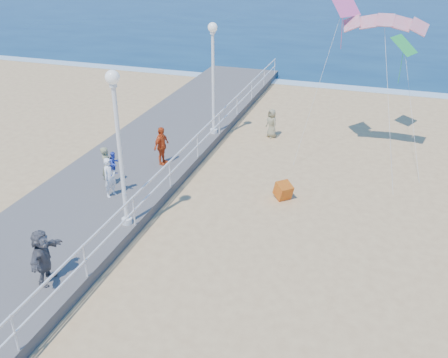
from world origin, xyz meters
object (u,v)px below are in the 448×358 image
(beach_walker_c, at_px, (272,123))
(spectator_3, at_px, (162,146))
(lamp_post_far, at_px, (213,68))
(box_kite, at_px, (283,192))
(spectator_6, at_px, (107,166))
(lamp_post_mid, at_px, (118,135))
(spectator_5, at_px, (43,257))
(toddler_held, at_px, (114,163))
(woman_holding_toddler, at_px, (110,177))

(beach_walker_c, bearing_deg, spectator_3, -82.00)
(spectator_3, bearing_deg, lamp_post_far, -2.08)
(lamp_post_far, distance_m, beach_walker_c, 4.16)
(box_kite, bearing_deg, beach_walker_c, 63.04)
(spectator_6, bearing_deg, beach_walker_c, -44.15)
(lamp_post_mid, height_order, spectator_5, lamp_post_mid)
(toddler_held, xyz_separation_m, spectator_3, (0.48, 3.08, -0.47))
(woman_holding_toddler, xyz_separation_m, spectator_3, (0.63, 3.23, 0.06))
(spectator_3, xyz_separation_m, box_kite, (5.46, -0.73, -0.93))
(lamp_post_far, height_order, toddler_held, lamp_post_far)
(lamp_post_far, bearing_deg, spectator_3, -101.95)
(box_kite, bearing_deg, lamp_post_mid, 177.54)
(spectator_6, bearing_deg, lamp_post_mid, -152.70)
(lamp_post_mid, distance_m, lamp_post_far, 9.00)
(woman_holding_toddler, bearing_deg, beach_walker_c, -8.26)
(spectator_5, bearing_deg, woman_holding_toddler, 1.02)
(woman_holding_toddler, relative_size, spectator_3, 0.93)
(woman_holding_toddler, bearing_deg, spectator_5, -153.77)
(lamp_post_mid, height_order, toddler_held, lamp_post_mid)
(lamp_post_mid, xyz_separation_m, beach_walker_c, (2.62, 10.36, -2.93))
(spectator_3, height_order, beach_walker_c, spectator_3)
(lamp_post_mid, bearing_deg, box_kite, 41.94)
(toddler_held, bearing_deg, box_kite, -51.38)
(woman_holding_toddler, relative_size, spectator_5, 0.92)
(lamp_post_far, distance_m, woman_holding_toddler, 7.94)
(lamp_post_far, xyz_separation_m, spectator_3, (-0.88, -4.15, -2.43))
(lamp_post_far, relative_size, beach_walker_c, 3.64)
(lamp_post_far, distance_m, toddler_held, 7.62)
(spectator_3, relative_size, box_kite, 2.78)
(lamp_post_mid, xyz_separation_m, spectator_5, (-0.67, -3.52, -2.42))
(spectator_5, xyz_separation_m, spectator_6, (-1.39, 5.89, -0.04))
(spectator_5, bearing_deg, box_kite, -42.73)
(lamp_post_mid, height_order, lamp_post_far, same)
(spectator_5, bearing_deg, beach_walker_c, -21.55)
(woman_holding_toddler, height_order, spectator_3, spectator_3)
(spectator_3, distance_m, spectator_5, 8.37)
(lamp_post_mid, relative_size, spectator_6, 3.31)
(toddler_held, height_order, box_kite, toddler_held)
(lamp_post_mid, height_order, box_kite, lamp_post_mid)
(toddler_held, bearing_deg, lamp_post_mid, -125.42)
(beach_walker_c, bearing_deg, box_kite, -32.17)
(lamp_post_far, bearing_deg, spectator_5, -93.07)
(woman_holding_toddler, distance_m, box_kite, 6.64)
(toddler_held, relative_size, spectator_6, 0.56)
(lamp_post_mid, xyz_separation_m, toddler_held, (-1.36, 1.76, -1.96))
(woman_holding_toddler, distance_m, spectator_3, 3.30)
(woman_holding_toddler, relative_size, spectator_6, 0.96)
(lamp_post_far, relative_size, woman_holding_toddler, 3.44)
(spectator_6, distance_m, box_kite, 6.93)
(spectator_3, distance_m, box_kite, 5.59)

